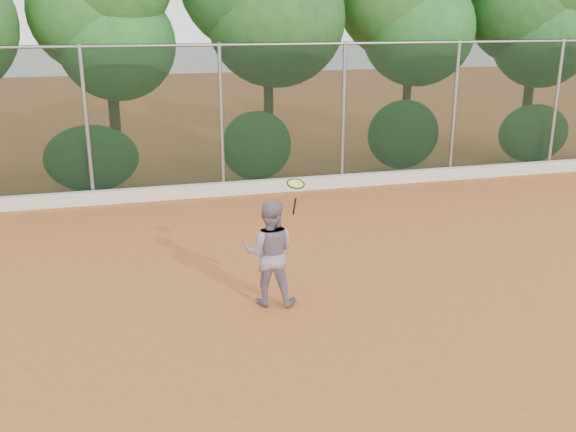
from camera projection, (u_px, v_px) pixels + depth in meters
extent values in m
plane|color=#AF5D29|center=(306.00, 322.00, 8.97)|extent=(80.00, 80.00, 0.00)
cube|color=silver|center=(225.00, 189.00, 15.21)|extent=(24.00, 0.20, 0.30)
imported|color=gray|center=(270.00, 253.00, 9.32)|extent=(0.92, 0.82, 1.59)
cube|color=black|center=(221.00, 121.00, 14.89)|extent=(24.00, 0.01, 3.50)
cylinder|color=gray|center=(219.00, 45.00, 14.38)|extent=(24.00, 0.06, 0.06)
cylinder|color=gray|center=(87.00, 126.00, 14.15)|extent=(0.09, 0.09, 3.50)
cylinder|color=gray|center=(221.00, 121.00, 14.89)|extent=(0.09, 0.09, 3.50)
cylinder|color=gray|center=(343.00, 115.00, 15.63)|extent=(0.09, 0.09, 3.50)
cylinder|color=gray|center=(454.00, 111.00, 16.37)|extent=(0.09, 0.09, 3.50)
cylinder|color=gray|center=(555.00, 107.00, 17.11)|extent=(0.09, 0.09, 3.50)
cylinder|color=#472C1B|center=(116.00, 132.00, 16.59)|extent=(0.28, 0.28, 2.40)
ellipsoid|color=#226322|center=(117.00, 44.00, 15.88)|extent=(2.90, 2.40, 2.80)
ellipsoid|color=#235D20|center=(93.00, 10.00, 15.79)|extent=(3.20, 2.70, 3.10)
cylinder|color=#462D1B|center=(269.00, 116.00, 17.20)|extent=(0.26, 0.26, 3.00)
ellipsoid|color=#326F2A|center=(276.00, 19.00, 16.41)|extent=(3.60, 3.00, 3.50)
cylinder|color=#442F1A|center=(406.00, 115.00, 18.44)|extent=(0.24, 0.24, 2.70)
ellipsoid|color=#205D22|center=(419.00, 30.00, 17.69)|extent=(3.20, 2.70, 3.10)
cylinder|color=#412D19|center=(526.00, 115.00, 19.01)|extent=(0.28, 0.28, 2.50)
ellipsoid|color=#2D6F2A|center=(543.00, 36.00, 18.29)|extent=(3.00, 2.50, 2.90)
ellipsoid|color=#2C6526|center=(525.00, 7.00, 18.21)|extent=(3.30, 2.80, 3.20)
ellipsoid|color=#2F6A28|center=(92.00, 158.00, 15.16)|extent=(2.20, 1.16, 1.60)
ellipsoid|color=#35762D|center=(257.00, 146.00, 16.11)|extent=(1.80, 1.04, 1.76)
ellipsoid|color=#286125|center=(403.00, 134.00, 17.07)|extent=(2.00, 1.10, 1.84)
ellipsoid|color=#3B772D|center=(533.00, 133.00, 18.10)|extent=(2.16, 1.12, 1.64)
cylinder|color=black|center=(294.00, 206.00, 9.26)|extent=(0.04, 0.12, 0.27)
torus|color=black|center=(296.00, 184.00, 9.10)|extent=(0.30, 0.29, 0.11)
cylinder|color=#DEEB45|center=(296.00, 184.00, 9.10)|extent=(0.25, 0.24, 0.08)
sphere|color=#E6F537|center=(171.00, 195.00, 8.87)|extent=(0.07, 0.07, 0.07)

